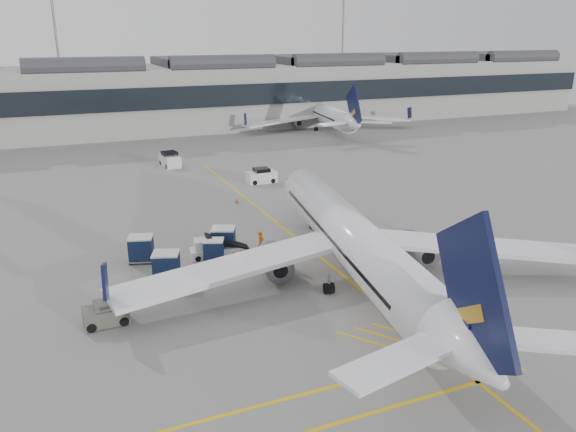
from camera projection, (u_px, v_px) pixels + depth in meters
name	position (u px, v px, depth m)	size (l,w,h in m)	color
ground	(214.00, 310.00, 35.12)	(220.00, 220.00, 0.00)	gray
terminal	(97.00, 97.00, 96.13)	(200.00, 20.45, 12.40)	#9E9E99
light_masts	(76.00, 45.00, 105.23)	(113.00, 0.60, 25.45)	slate
apron_markings	(296.00, 238.00, 47.58)	(0.25, 60.00, 0.01)	gold
airliner_main	(355.00, 242.00, 38.61)	(32.96, 36.30, 9.72)	white
airliner_far	(325.00, 114.00, 100.66)	(30.90, 33.98, 9.06)	white
belt_loader	(213.00, 250.00, 43.47)	(4.66, 1.95, 1.87)	silver
baggage_cart_a	(224.00, 239.00, 44.24)	(2.39, 2.21, 2.01)	gray
baggage_cart_b	(166.00, 265.00, 39.24)	(2.34, 2.13, 2.02)	gray
baggage_cart_c	(214.00, 249.00, 42.57)	(1.98, 1.83, 1.69)	gray
baggage_cart_d	(141.00, 248.00, 42.36)	(2.27, 2.05, 2.00)	gray
ramp_agent_a	(261.00, 243.00, 43.79)	(0.69, 0.45, 1.90)	#EA550C
ramp_agent_b	(290.00, 260.00, 40.91)	(0.76, 0.59, 1.56)	#E63F0C
pushback_tug	(106.00, 314.00, 33.33)	(2.61, 1.66, 1.44)	#515447
safety_cone_nose	(237.00, 200.00, 57.24)	(0.40, 0.40, 0.55)	#F24C0A
safety_cone_engine	(345.00, 248.00, 44.68)	(0.36, 0.36, 0.50)	#F24C0A
service_van_mid	(170.00, 160.00, 72.90)	(2.29, 3.96, 1.94)	silver
service_van_right	(262.00, 176.00, 64.95)	(3.36, 1.70, 1.72)	silver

